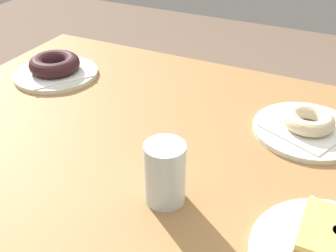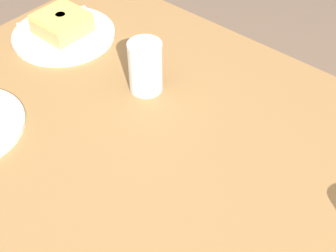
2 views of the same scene
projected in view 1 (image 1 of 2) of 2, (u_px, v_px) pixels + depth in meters
The scene contains 8 objects.
table at pixel (146, 171), 0.87m from camera, with size 1.04×0.82×0.76m.
plate_chocolate_ring at pixel (56, 74), 1.07m from camera, with size 0.21×0.21×0.01m, color silver.
napkin_chocolate_ring at pixel (56, 71), 1.07m from camera, with size 0.15×0.15×0.00m, color white.
donut_chocolate_ring at pixel (54, 64), 1.06m from camera, with size 0.13×0.13×0.04m, color #30171A.
plate_sugar_ring at pixel (307, 130), 0.85m from camera, with size 0.22×0.22×0.01m, color silver.
napkin_sugar_ring at pixel (307, 127), 0.85m from camera, with size 0.14×0.14×0.00m, color white.
donut_sugar_ring at pixel (309, 120), 0.84m from camera, with size 0.10×0.10×0.03m, color beige.
water_glass at pixel (165, 173), 0.66m from camera, with size 0.07×0.07×0.11m, color silver.
Camera 1 is at (0.34, -0.59, 1.23)m, focal length 44.97 mm.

